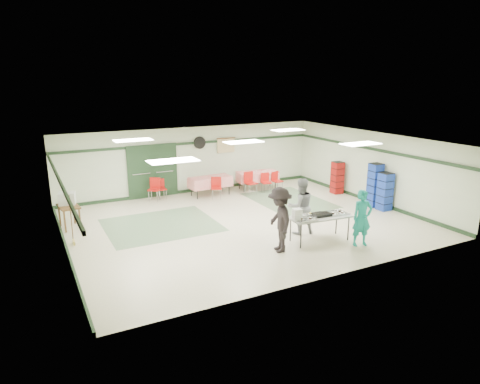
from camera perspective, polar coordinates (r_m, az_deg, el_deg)
name	(u,v)px	position (r m, az deg, el deg)	size (l,w,h in m)	color
floor	(243,222)	(14.19, 0.45, -4.07)	(11.00, 11.00, 0.00)	beige
ceiling	(244,141)	(13.55, 0.47, 6.78)	(11.00, 11.00, 0.00)	silver
wall_back	(193,160)	(17.83, -6.32, 4.29)	(11.00, 11.00, 0.00)	#B7C3A7
wall_front	(333,224)	(10.21, 12.35, -4.16)	(11.00, 11.00, 0.00)	#B7C3A7
wall_left	(61,205)	(12.33, -22.78, -1.67)	(9.00, 9.00, 0.00)	#B7C3A7
wall_right	(371,167)	(17.03, 17.09, 3.20)	(9.00, 9.00, 0.00)	#B7C3A7
trim_back	(192,143)	(17.68, -6.35, 6.50)	(11.00, 0.06, 0.10)	#1B321C
baseboard_back	(194,190)	(18.08, -6.17, 0.25)	(11.00, 0.06, 0.12)	#1B321C
trim_left	(59,180)	(12.17, -22.97, 1.51)	(9.00, 0.06, 0.10)	#1B321C
baseboard_left	(67,250)	(12.74, -22.06, -7.22)	(9.00, 0.06, 0.12)	#1B321C
trim_right	(372,149)	(16.88, 17.20, 5.52)	(9.00, 0.06, 0.10)	#1B321C
baseboard_right	(368,200)	(17.30, 16.69, -0.99)	(9.00, 0.06, 0.12)	#1B321C
green_patch_a	(161,225)	(14.18, -10.47, -4.34)	(3.50, 3.00, 0.01)	#5F7958
green_patch_b	(289,200)	(16.80, 6.52, -1.11)	(2.50, 3.50, 0.01)	#5F7958
double_door_left	(141,172)	(17.18, -13.08, 2.56)	(0.90, 0.06, 2.10)	gray
double_door_right	(164,170)	(17.43, -10.06, 2.89)	(0.90, 0.06, 2.10)	gray
door_frame	(153,171)	(17.28, -11.56, 2.71)	(2.00, 0.03, 2.15)	#1B321C
wall_fan	(200,143)	(17.76, -5.41, 6.56)	(0.50, 0.50, 0.10)	black
scroll_banner	(226,145)	(18.27, -1.89, 6.22)	(0.80, 0.02, 0.60)	#CDB780
serving_table	(320,217)	(12.63, 10.62, -3.36)	(1.90, 0.90, 0.76)	#A0A09B
sheet_tray_right	(336,213)	(12.94, 12.71, -2.77)	(0.63, 0.48, 0.02)	silver
sheet_tray_mid	(317,215)	(12.65, 10.22, -3.04)	(0.60, 0.45, 0.02)	silver
sheet_tray_left	(306,219)	(12.22, 8.80, -3.63)	(0.55, 0.42, 0.02)	silver
baking_pan	(322,214)	(12.64, 10.86, -2.96)	(0.52, 0.33, 0.08)	black
foam_box_stack	(297,214)	(12.15, 7.62, -2.97)	(0.23, 0.21, 0.32)	white
volunteer_teal	(362,218)	(12.54, 15.96, -3.36)	(0.59, 0.39, 1.63)	#148C82
volunteer_grey	(300,206)	(13.09, 8.07, -1.89)	(0.84, 0.66, 1.74)	gray
volunteer_dark	(280,220)	(11.68, 5.29, -3.71)	(1.17, 0.67, 1.81)	black
dining_table_a	(257,176)	(18.30, 2.34, 2.15)	(1.81, 0.98, 0.77)	red
dining_table_b	(210,182)	(17.34, -3.99, 1.40)	(1.75, 0.85, 0.77)	red
chair_a	(266,180)	(17.87, 3.43, 1.56)	(0.42, 0.42, 0.81)	#B10E10
chair_b	(250,181)	(17.50, 1.30, 1.54)	(0.46, 0.46, 0.92)	#B10E10
chair_c	(276,179)	(18.14, 4.86, 1.73)	(0.43, 0.43, 0.80)	#B10E10
chair_d	(216,186)	(16.85, -3.18, 0.86)	(0.53, 0.53, 0.86)	#B10E10
chair_loose_a	(161,187)	(17.14, -10.54, 0.68)	(0.37, 0.37, 0.78)	#B10E10
chair_loose_b	(155,187)	(16.87, -11.32, 0.69)	(0.58, 0.58, 0.90)	#B10E10
crate_stack_blue_a	(375,185)	(16.48, 17.52, 0.88)	(0.42, 0.42, 1.63)	#193C99
crate_stack_red	(337,178)	(18.01, 12.84, 1.87)	(0.41, 0.41, 1.33)	maroon
crate_stack_blue_b	(385,192)	(16.16, 18.76, 0.05)	(0.42, 0.42, 1.38)	#193C99
printer_table	(69,209)	(14.53, -21.88, -2.10)	(0.67, 0.93, 0.74)	brown
office_printer	(67,198)	(14.62, -22.06, -0.79)	(0.49, 0.43, 0.39)	#B8B7B3
broom	(71,219)	(13.08, -21.58, -3.36)	(0.03, 0.03, 1.45)	brown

